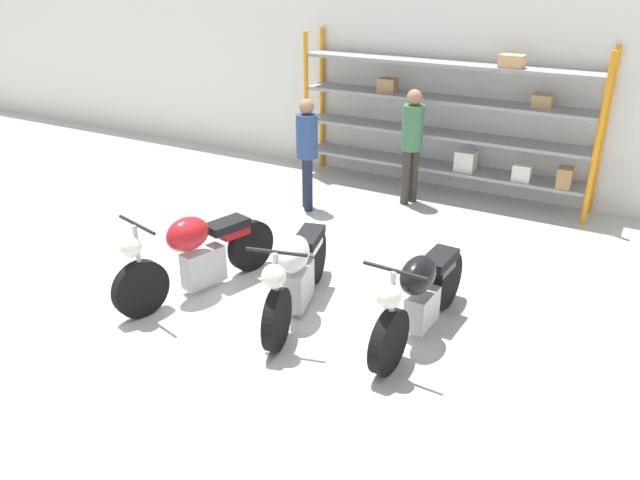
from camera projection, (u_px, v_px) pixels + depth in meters
name	position (u px, v px, depth m)	size (l,w,h in m)	color
ground_plane	(302.00, 311.00, 6.81)	(30.00, 30.00, 0.00)	#B2B7B7
back_wall	(455.00, 77.00, 9.83)	(30.00, 0.08, 3.60)	white
shelving_rack	(450.00, 119.00, 9.74)	(4.73, 0.63, 2.43)	orange
motorcycle_red	(197.00, 252.00, 7.02)	(0.83, 2.11, 1.06)	black
motorcycle_white	(297.00, 272.00, 6.61)	(0.79, 2.03, 1.04)	black
motorcycle_black	(420.00, 294.00, 6.17)	(0.62, 2.05, 1.04)	black
person_browsing	(412.00, 137.00, 9.40)	(0.42, 0.42, 1.77)	#38332D
person_near_rack	(307.00, 146.00, 9.19)	(0.45, 0.45, 1.68)	#1E2338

